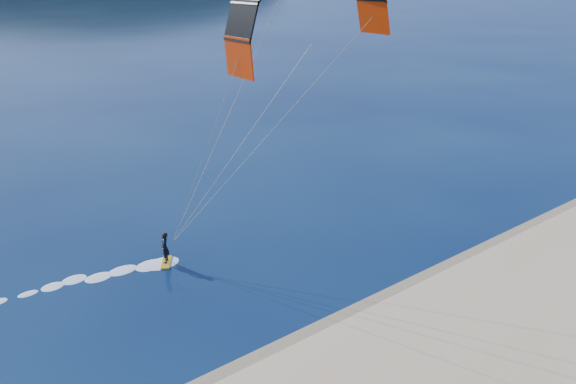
{
  "coord_description": "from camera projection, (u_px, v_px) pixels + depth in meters",
  "views": [
    {
      "loc": [
        -13.2,
        -10.25,
        15.43
      ],
      "look_at": [
        2.09,
        10.0,
        5.0
      ],
      "focal_mm": 33.21,
      "sensor_mm": 36.0,
      "label": 1
    }
  ],
  "objects": [
    {
      "name": "wet_sand",
      "position": [
        324.0,
        340.0,
        24.09
      ],
      "size": [
        220.0,
        2.5,
        0.1
      ],
      "color": "#8A7850",
      "rests_on": "ground"
    },
    {
      "name": "kitesurfer_near",
      "position": [
        306.0,
        50.0,
        26.04
      ],
      "size": [
        21.88,
        7.98,
        15.28
      ],
      "color": "gold",
      "rests_on": "ground"
    }
  ]
}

